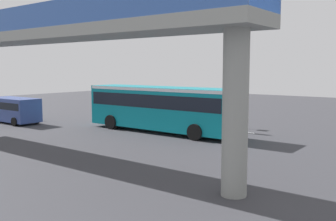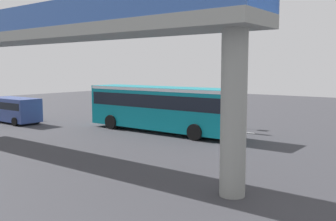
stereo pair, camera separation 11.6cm
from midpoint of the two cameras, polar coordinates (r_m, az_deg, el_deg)
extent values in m
plane|color=#38383D|center=(28.00, -3.11, -2.80)|extent=(80.00, 80.00, 0.00)
cube|color=#0C8493|center=(26.57, -1.17, 0.45)|extent=(11.50, 2.55, 2.86)
cube|color=black|center=(26.52, -1.18, 1.56)|extent=(11.04, 2.59, 0.90)
cube|color=white|center=(26.47, -1.18, 3.28)|extent=(11.27, 2.58, 0.20)
cube|color=black|center=(30.45, -9.71, 1.76)|extent=(0.04, 2.24, 1.20)
cylinder|color=black|center=(28.24, -8.65, -1.72)|extent=(1.04, 0.30, 1.04)
cylinder|color=black|center=(30.05, -5.16, -1.19)|extent=(1.04, 0.30, 1.04)
cylinder|color=black|center=(23.57, 3.93, -3.26)|extent=(1.04, 0.30, 1.04)
cylinder|color=black|center=(25.71, 7.06, -2.49)|extent=(1.04, 0.30, 1.04)
cube|color=#33478C|center=(33.40, -22.11, 0.16)|extent=(4.80, 1.95, 1.86)
cube|color=black|center=(33.36, -22.13, 0.77)|extent=(4.42, 1.98, 0.56)
cylinder|color=black|center=(35.33, -22.01, -0.79)|extent=(0.68, 0.22, 0.68)
cylinder|color=black|center=(31.64, -22.10, -1.58)|extent=(0.68, 0.22, 0.68)
cylinder|color=black|center=(32.66, -19.16, -1.23)|extent=(0.68, 0.22, 0.68)
torus|color=black|center=(35.20, -19.85, -0.70)|extent=(0.72, 0.06, 0.72)
torus|color=black|center=(34.32, -18.90, -0.83)|extent=(0.72, 0.06, 0.72)
cube|color=black|center=(34.74, -19.39, -0.47)|extent=(0.89, 0.04, 0.04)
cylinder|color=black|center=(34.56, -19.23, -0.16)|extent=(0.03, 0.03, 0.40)
cube|color=black|center=(34.54, -19.25, 0.17)|extent=(0.20, 0.08, 0.04)
cylinder|color=black|center=(35.03, -19.78, 0.18)|extent=(0.02, 0.44, 0.02)
cylinder|color=#2D2D38|center=(26.99, 10.70, -2.33)|extent=(0.32, 0.32, 0.85)
cylinder|color=#3F3F47|center=(26.89, 10.74, -0.70)|extent=(0.38, 0.38, 0.70)
sphere|color=tan|center=(26.84, 10.76, 0.32)|extent=(0.22, 0.22, 0.22)
cylinder|color=slate|center=(29.29, 8.28, 0.31)|extent=(0.08, 0.08, 2.80)
cube|color=red|center=(29.19, 8.31, 2.46)|extent=(0.04, 0.60, 0.60)
cube|color=silver|center=(27.23, 10.79, -3.16)|extent=(2.00, 0.20, 0.01)
cube|color=silver|center=(29.21, 3.74, -2.42)|extent=(2.00, 0.20, 0.01)
cube|color=silver|center=(31.57, -2.32, -1.75)|extent=(2.00, 0.20, 0.01)
cube|color=silver|center=(34.23, -7.49, -1.16)|extent=(2.00, 0.20, 0.01)
cylinder|color=gray|center=(13.25, 9.79, -0.48)|extent=(0.90, 0.90, 5.79)
cube|color=gray|center=(21.46, -19.90, 10.23)|extent=(25.73, 2.60, 0.50)
cube|color=#3359A5|center=(22.23, -17.22, 12.25)|extent=(25.73, 0.08, 1.10)
cube|color=#3359A5|center=(20.88, -22.94, 12.44)|extent=(25.73, 0.08, 1.10)
camera|label=1|loc=(0.06, -90.13, -0.01)|focal=40.69mm
camera|label=2|loc=(0.06, 89.87, 0.01)|focal=40.69mm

